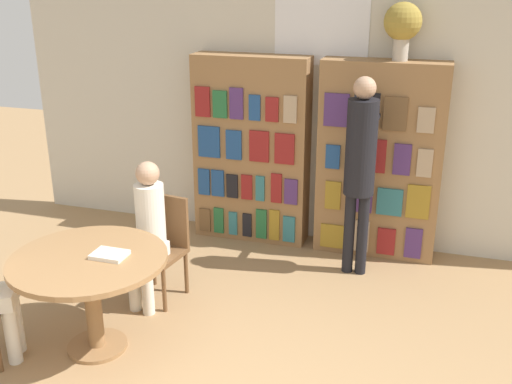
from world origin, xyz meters
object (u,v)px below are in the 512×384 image
at_px(flower_vase, 403,24).
at_px(reading_table, 90,274).
at_px(bookshelf_right, 379,161).
at_px(librarian_standing, 361,159).
at_px(bookshelf_left, 251,150).
at_px(chair_left_side, 162,242).
at_px(seated_reader_left, 148,227).

distance_m(flower_vase, reading_table, 3.36).
distance_m(bookshelf_right, librarian_standing, 0.54).
bearing_deg(bookshelf_left, chair_left_side, -104.20).
relative_size(bookshelf_left, chair_left_side, 2.15).
distance_m(bookshelf_left, chair_left_side, 1.51).
bearing_deg(flower_vase, seated_reader_left, -138.30).
relative_size(bookshelf_right, seated_reader_left, 1.53).
distance_m(bookshelf_right, seated_reader_left, 2.30).
bearing_deg(chair_left_side, bookshelf_right, -131.18).
relative_size(chair_left_side, librarian_standing, 0.48).
height_order(bookshelf_left, librarian_standing, bookshelf_left).
bearing_deg(chair_left_side, librarian_standing, -141.17).
xyz_separation_m(bookshelf_right, flower_vase, (0.11, 0.01, 1.27)).
height_order(chair_left_side, librarian_standing, librarian_standing).
relative_size(flower_vase, reading_table, 0.45).
height_order(bookshelf_right, chair_left_side, bookshelf_right).
bearing_deg(librarian_standing, reading_table, -132.77).
distance_m(reading_table, chair_left_side, 0.91).
height_order(flower_vase, reading_table, flower_vase).
height_order(bookshelf_left, seated_reader_left, bookshelf_left).
height_order(chair_left_side, seated_reader_left, seated_reader_left).
distance_m(reading_table, librarian_standing, 2.47).
xyz_separation_m(flower_vase, seated_reader_left, (-1.77, -1.58, -1.51)).
bearing_deg(reading_table, flower_vase, 50.62).
relative_size(reading_table, seated_reader_left, 0.90).
distance_m(flower_vase, chair_left_side, 2.82).
height_order(bookshelf_right, seated_reader_left, bookshelf_right).
relative_size(bookshelf_right, chair_left_side, 2.15).
bearing_deg(flower_vase, bookshelf_left, -179.79).
bearing_deg(flower_vase, librarian_standing, -114.39).
distance_m(bookshelf_left, flower_vase, 1.88).
relative_size(bookshelf_right, reading_table, 1.69).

